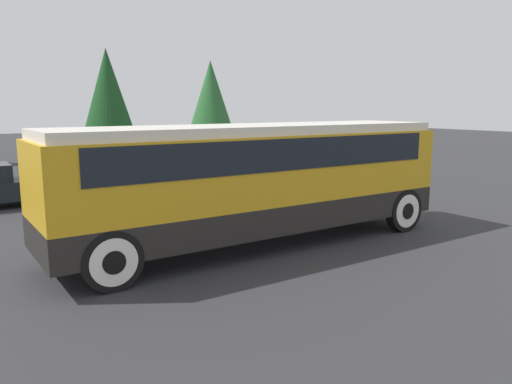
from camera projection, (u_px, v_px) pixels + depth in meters
ground_plane at (256, 245)px, 12.68m from camera, size 120.00×120.00×0.00m
tour_bus at (259, 173)px, 12.42m from camera, size 10.40×2.59×3.03m
parked_car_mid at (236, 172)px, 21.62m from camera, size 4.70×1.92×1.34m
tree_center at (107, 89)px, 30.03m from camera, size 2.89×2.89×6.90m
tree_right at (211, 94)px, 36.67m from camera, size 3.10×3.10×6.77m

